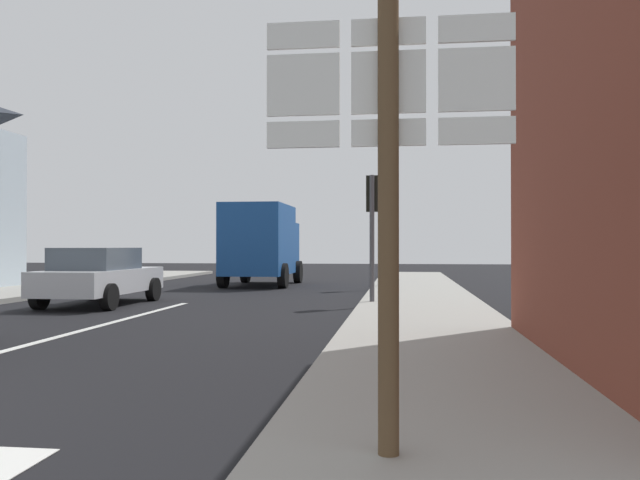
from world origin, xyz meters
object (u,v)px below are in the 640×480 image
object	(u,v)px
traffic_light_far_right	(381,211)
sedan_far	(99,275)
delivery_truck	(262,242)
route_sign_post	(388,173)
traffic_light_near_right	(372,210)

from	to	relation	value
traffic_light_far_right	sedan_far	bearing A→B (deg)	-135.58
delivery_truck	route_sign_post	xyz separation A→B (m)	(5.23, -19.88, 0.35)
delivery_truck	traffic_light_far_right	world-z (taller)	traffic_light_far_right
sedan_far	traffic_light_far_right	size ratio (longest dim) A/B	1.14
delivery_truck	traffic_light_near_right	xyz separation A→B (m)	(4.58, -8.00, 0.77)
sedan_far	delivery_truck	distance (m)	8.87
sedan_far	route_sign_post	distance (m)	13.74
route_sign_post	traffic_light_far_right	world-z (taller)	traffic_light_far_right
route_sign_post	traffic_light_far_right	distance (m)	18.21
delivery_truck	traffic_light_near_right	bearing A→B (deg)	-60.21
sedan_far	route_sign_post	world-z (taller)	route_sign_post
sedan_far	route_sign_post	bearing A→B (deg)	-56.25
sedan_far	delivery_truck	size ratio (longest dim) A/B	0.84
sedan_far	traffic_light_near_right	xyz separation A→B (m)	(6.95, 0.50, 1.66)
sedan_far	delivery_truck	xyz separation A→B (m)	(2.37, 8.50, 0.89)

